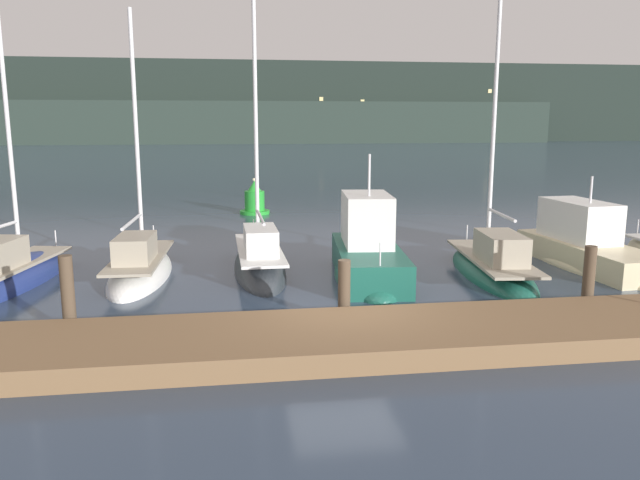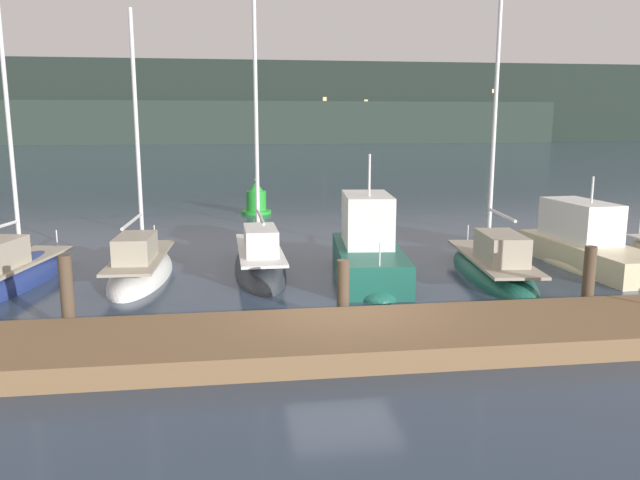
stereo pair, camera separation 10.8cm
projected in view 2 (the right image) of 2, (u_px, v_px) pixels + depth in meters
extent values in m
plane|color=#2D3D51|center=(343.00, 323.00, 14.11)|extent=(400.00, 400.00, 0.00)
cube|color=brown|center=(357.00, 338.00, 12.50)|extent=(32.18, 2.80, 0.45)
cylinder|color=#4C3D2D|center=(67.00, 295.00, 13.18)|extent=(0.28, 0.28, 1.74)
cylinder|color=#4C3D2D|center=(343.00, 292.00, 14.01)|extent=(0.28, 0.28, 1.45)
cylinder|color=#4C3D2D|center=(589.00, 279.00, 14.80)|extent=(0.28, 0.28, 1.60)
ellipsoid|color=navy|center=(14.00, 285.00, 17.42)|extent=(2.54, 5.98, 1.53)
cube|color=#A39984|center=(13.00, 264.00, 17.31)|extent=(2.14, 5.03, 0.08)
cylinder|color=silver|center=(10.00, 134.00, 17.10)|extent=(0.12, 0.12, 7.10)
cylinder|color=silver|center=(57.00, 238.00, 19.88)|extent=(0.04, 0.04, 0.50)
ellipsoid|color=white|center=(142.00, 276.00, 18.36)|extent=(1.84, 5.64, 1.23)
cube|color=#A39984|center=(141.00, 256.00, 18.24)|extent=(1.55, 4.74, 0.08)
cube|color=#A39984|center=(135.00, 248.00, 17.52)|extent=(1.04, 1.82, 0.71)
cylinder|color=silver|center=(137.00, 135.00, 18.02)|extent=(0.12, 0.12, 7.01)
cylinder|color=silver|center=(132.00, 221.00, 17.15)|extent=(0.20, 2.67, 0.09)
cylinder|color=silver|center=(154.00, 233.00, 20.71)|extent=(0.04, 0.04, 0.50)
ellipsoid|color=#2D3338|center=(260.00, 271.00, 18.99)|extent=(1.63, 5.88, 1.51)
cube|color=silver|center=(259.00, 249.00, 18.86)|extent=(1.37, 4.94, 0.08)
cube|color=silver|center=(261.00, 240.00, 18.10)|extent=(0.95, 1.89, 0.74)
cylinder|color=silver|center=(256.00, 126.00, 18.62)|extent=(0.12, 0.12, 7.33)
cylinder|color=silver|center=(261.00, 217.00, 17.82)|extent=(0.14, 2.64, 0.09)
cylinder|color=silver|center=(254.00, 226.00, 21.42)|extent=(0.04, 0.04, 0.50)
ellipsoid|color=#195647|center=(368.00, 278.00, 18.20)|extent=(2.50, 5.74, 1.21)
cube|color=#195647|center=(369.00, 263.00, 18.12)|extent=(2.29, 5.17, 0.90)
cube|color=silver|center=(367.00, 219.00, 18.44)|extent=(1.57, 2.57, 1.49)
cube|color=black|center=(363.00, 207.00, 19.49)|extent=(1.20, 0.40, 0.66)
cylinder|color=silver|center=(369.00, 175.00, 17.75)|extent=(0.07, 0.07, 1.19)
cylinder|color=silver|center=(380.00, 254.00, 15.68)|extent=(0.04, 0.04, 0.60)
ellipsoid|color=#195647|center=(492.00, 275.00, 18.54)|extent=(2.42, 6.33, 1.13)
cube|color=#A39984|center=(493.00, 257.00, 18.44)|extent=(2.03, 5.32, 0.08)
cube|color=#A39984|center=(501.00, 248.00, 17.63)|extent=(1.26, 2.08, 0.81)
cylinder|color=silver|center=(495.00, 122.00, 18.18)|extent=(0.12, 0.12, 7.89)
cylinder|color=silver|center=(502.00, 215.00, 17.56)|extent=(0.34, 2.26, 0.09)
cylinder|color=silver|center=(468.00, 232.00, 21.18)|extent=(0.04, 0.04, 0.50)
ellipsoid|color=beige|center=(588.00, 267.00, 19.53)|extent=(2.38, 6.23, 0.97)
cube|color=beige|center=(589.00, 255.00, 19.46)|extent=(2.18, 5.61, 0.76)
cube|color=silver|center=(580.00, 221.00, 19.86)|extent=(1.51, 2.78, 1.25)
cube|color=black|center=(558.00, 210.00, 20.99)|extent=(1.18, 0.33, 0.56)
cylinder|color=silver|center=(592.00, 190.00, 19.19)|extent=(0.07, 0.07, 0.82)
cylinder|color=silver|center=(640.00, 227.00, 22.54)|extent=(0.04, 0.04, 0.50)
cylinder|color=green|center=(256.00, 212.00, 30.77)|extent=(1.45, 1.45, 0.16)
cylinder|color=green|center=(256.00, 201.00, 30.67)|extent=(0.97, 0.97, 0.96)
cone|color=green|center=(256.00, 186.00, 30.53)|extent=(0.68, 0.68, 0.50)
sphere|color=#F9EAB7|center=(256.00, 180.00, 30.47)|extent=(0.16, 0.16, 0.16)
cube|color=#1E2823|center=(242.00, 103.00, 135.94)|extent=(240.00, 16.00, 16.81)
cube|color=#26332C|center=(206.00, 123.00, 126.00)|extent=(144.00, 10.00, 8.37)
cube|color=#F4DB8C|center=(157.00, 104.00, 125.87)|extent=(0.80, 0.10, 0.80)
cube|color=#F4DB8C|center=(325.00, 99.00, 130.33)|extent=(0.80, 0.10, 0.80)
cube|color=#F4DB8C|center=(430.00, 130.00, 134.68)|extent=(0.80, 0.10, 0.80)
cube|color=#F4DB8C|center=(207.00, 120.00, 127.83)|extent=(0.80, 0.10, 0.80)
cube|color=#F4DB8C|center=(81.00, 137.00, 125.01)|extent=(0.80, 0.10, 0.80)
cube|color=#F4DB8C|center=(390.00, 130.00, 133.44)|extent=(0.80, 0.10, 0.80)
cube|color=#F4DB8C|center=(489.00, 108.00, 135.62)|extent=(0.80, 0.10, 0.80)
cube|color=#F4DB8C|center=(494.00, 91.00, 135.03)|extent=(0.80, 0.10, 0.80)
cube|color=#F4DB8C|center=(101.00, 114.00, 124.75)|extent=(0.80, 0.10, 0.80)
cube|color=#F4DB8C|center=(366.00, 101.00, 131.62)|extent=(0.80, 0.10, 0.80)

